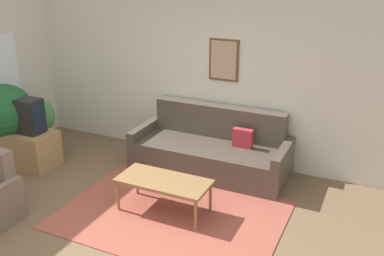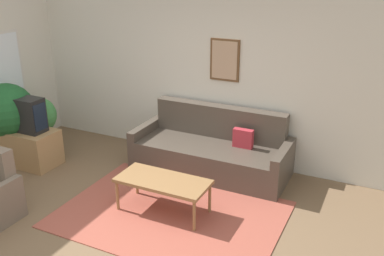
% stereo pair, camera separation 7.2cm
% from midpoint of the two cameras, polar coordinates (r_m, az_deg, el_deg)
% --- Properties ---
extents(ground_plane, '(16.00, 16.00, 0.00)m').
position_cam_midpoint_polar(ground_plane, '(4.91, -12.28, -14.72)').
color(ground_plane, brown).
extents(area_rug, '(2.62, 1.86, 0.01)m').
position_cam_midpoint_polar(area_rug, '(5.27, -2.49, -11.40)').
color(area_rug, '#9E4C3D').
rests_on(area_rug, ground_plane).
extents(wall_back, '(8.00, 0.09, 2.70)m').
position_cam_midpoint_polar(wall_back, '(6.42, 1.25, 7.74)').
color(wall_back, beige).
rests_on(wall_back, ground_plane).
extents(couch, '(2.23, 0.90, 0.90)m').
position_cam_midpoint_polar(couch, '(6.20, 3.02, -3.05)').
color(couch, '#4C4238').
rests_on(couch, ground_plane).
extents(coffee_table, '(1.12, 0.51, 0.43)m').
position_cam_midpoint_polar(coffee_table, '(5.14, -3.50, -7.25)').
color(coffee_table, olive).
rests_on(coffee_table, ground_plane).
extents(tv_stand, '(0.82, 0.51, 0.54)m').
position_cam_midpoint_polar(tv_stand, '(6.81, -20.44, -2.42)').
color(tv_stand, '#A87F51').
rests_on(tv_stand, ground_plane).
extents(tv, '(0.56, 0.28, 0.51)m').
position_cam_midpoint_polar(tv, '(6.63, -20.99, 1.71)').
color(tv, black).
rests_on(tv, tv_stand).
extents(potted_plant_tall, '(0.81, 0.81, 1.21)m').
position_cam_midpoint_polar(potted_plant_tall, '(6.88, -23.11, 2.00)').
color(potted_plant_tall, '#383D42').
rests_on(potted_plant_tall, ground_plane).
extents(potted_plant_by_window, '(0.58, 0.58, 0.91)m').
position_cam_midpoint_polar(potted_plant_by_window, '(7.07, -19.59, 1.30)').
color(potted_plant_by_window, '#383D42').
rests_on(potted_plant_by_window, ground_plane).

